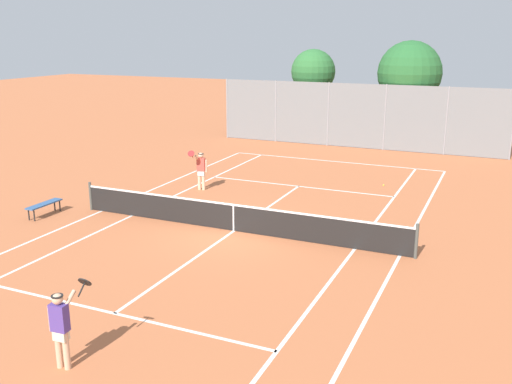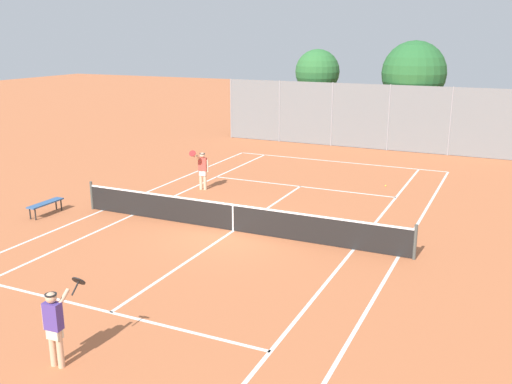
# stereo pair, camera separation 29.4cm
# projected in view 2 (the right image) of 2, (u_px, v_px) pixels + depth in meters

# --- Properties ---
(ground_plane) EXTENTS (120.00, 120.00, 0.00)m
(ground_plane) POSITION_uv_depth(u_px,v_px,m) (233.00, 231.00, 19.11)
(ground_plane) COLOR #BC663D
(court_line_markings) EXTENTS (11.10, 23.90, 0.01)m
(court_line_markings) POSITION_uv_depth(u_px,v_px,m) (233.00, 231.00, 19.11)
(court_line_markings) COLOR silver
(court_line_markings) RESTS_ON ground
(tennis_net) EXTENTS (12.00, 0.10, 1.07)m
(tennis_net) POSITION_uv_depth(u_px,v_px,m) (233.00, 217.00, 18.97)
(tennis_net) COLOR #474C47
(tennis_net) RESTS_ON ground
(player_near_side) EXTENTS (0.63, 0.76, 1.77)m
(player_near_side) POSITION_uv_depth(u_px,v_px,m) (54.00, 324.00, 11.09)
(player_near_side) COLOR #D8A884
(player_near_side) RESTS_ON ground
(player_far_left) EXTENTS (0.55, 0.83, 1.77)m
(player_far_left) POSITION_uv_depth(u_px,v_px,m) (203.00, 168.00, 23.97)
(player_far_left) COLOR beige
(player_far_left) RESTS_ON ground
(loose_tennis_ball_0) EXTENTS (0.07, 0.07, 0.07)m
(loose_tennis_ball_0) POSITION_uv_depth(u_px,v_px,m) (386.00, 186.00, 24.71)
(loose_tennis_ball_0) COLOR #D1DB33
(loose_tennis_ball_0) RESTS_ON ground
(courtside_bench) EXTENTS (0.36, 1.50, 0.47)m
(courtside_bench) POSITION_uv_depth(u_px,v_px,m) (45.00, 204.00, 20.74)
(courtside_bench) COLOR #33598C
(courtside_bench) RESTS_ON ground
(back_fence) EXTENTS (16.66, 0.08, 3.70)m
(back_fence) POSITION_uv_depth(u_px,v_px,m) (360.00, 116.00, 32.61)
(back_fence) COLOR gray
(back_fence) RESTS_ON ground
(tree_behind_left) EXTENTS (2.75, 2.75, 5.51)m
(tree_behind_left) POSITION_uv_depth(u_px,v_px,m) (316.00, 73.00, 35.56)
(tree_behind_left) COLOR brown
(tree_behind_left) RESTS_ON ground
(tree_behind_right) EXTENTS (3.65, 3.65, 6.06)m
(tree_behind_right) POSITION_uv_depth(u_px,v_px,m) (414.00, 75.00, 32.60)
(tree_behind_right) COLOR brown
(tree_behind_right) RESTS_ON ground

